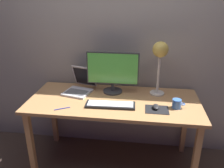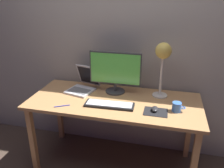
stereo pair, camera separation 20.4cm
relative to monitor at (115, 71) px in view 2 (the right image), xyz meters
name	(u,v)px [view 2 (the right image)]	position (x,y,z in m)	size (l,w,h in m)	color
ground_plane	(114,162)	(0.03, -0.18, -0.97)	(4.80, 4.80, 0.00)	#47382D
back_wall	(124,33)	(0.03, 0.22, 0.33)	(4.80, 0.06, 2.60)	#9E998E
desk	(114,107)	(0.03, -0.18, -0.31)	(1.60, 0.70, 0.74)	tan
monitor	(115,71)	(0.00, 0.00, 0.00)	(0.51, 0.19, 0.41)	#38383A
keyboard_main	(109,105)	(0.02, -0.31, -0.22)	(0.45, 0.16, 0.03)	black
laptop	(84,83)	(-0.33, -0.01, -0.16)	(0.31, 0.37, 0.24)	silver
desk_lamp	(163,56)	(0.44, 0.01, 0.17)	(0.15, 0.15, 0.52)	beige
mousepad	(156,112)	(0.43, -0.32, -0.23)	(0.20, 0.16, 0.00)	black
mouse	(155,109)	(0.42, -0.31, -0.21)	(0.06, 0.10, 0.03)	#28282B
coffee_mug	(177,107)	(0.60, -0.27, -0.19)	(0.11, 0.08, 0.08)	#3F72CC
pen	(62,106)	(-0.39, -0.42, -0.22)	(0.01, 0.01, 0.14)	#2633A5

